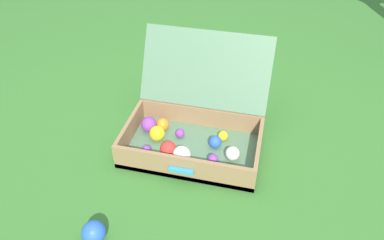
# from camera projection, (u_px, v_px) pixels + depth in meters

# --- Properties ---
(ground_plane) EXTENTS (16.00, 16.00, 0.00)m
(ground_plane) POSITION_uv_depth(u_px,v_px,m) (196.00, 150.00, 1.78)
(ground_plane) COLOR #336B28
(open_suitcase) EXTENTS (0.64, 0.60, 0.46)m
(open_suitcase) POSITION_uv_depth(u_px,v_px,m) (193.00, 125.00, 1.76)
(open_suitcase) COLOR #4C7051
(open_suitcase) RESTS_ON ground
(stray_ball_on_grass) EXTENTS (0.09, 0.09, 0.09)m
(stray_ball_on_grass) POSITION_uv_depth(u_px,v_px,m) (94.00, 232.00, 1.36)
(stray_ball_on_grass) COLOR blue
(stray_ball_on_grass) RESTS_ON ground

